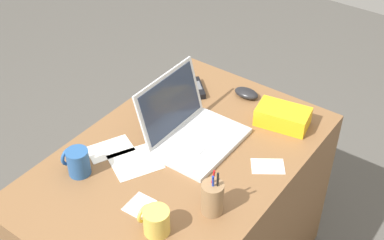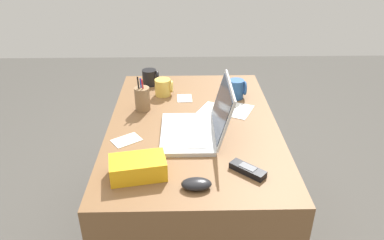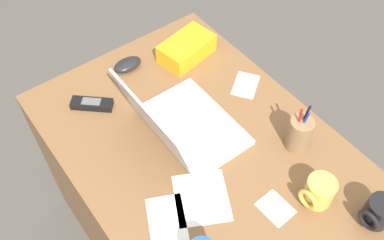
{
  "view_description": "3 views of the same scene",
  "coord_description": "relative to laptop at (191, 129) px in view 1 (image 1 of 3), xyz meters",
  "views": [
    {
      "loc": [
        -1.09,
        -0.85,
        1.96
      ],
      "look_at": [
        0.1,
        0.01,
        0.82
      ],
      "focal_mm": 49.05,
      "sensor_mm": 36.0,
      "label": 1
    },
    {
      "loc": [
        1.45,
        -0.04,
        1.53
      ],
      "look_at": [
        0.04,
        -0.01,
        0.76
      ],
      "focal_mm": 34.7,
      "sensor_mm": 36.0,
      "label": 2
    },
    {
      "loc": [
        -0.56,
        0.48,
        1.8
      ],
      "look_at": [
        0.07,
        0.0,
        0.81
      ],
      "focal_mm": 40.39,
      "sensor_mm": 36.0,
      "label": 3
    }
  ],
  "objects": [
    {
      "name": "paper_note_near_laptop",
      "position": [
        -0.21,
        0.09,
        -0.05
      ],
      "size": [
        0.22,
        0.21,
        0.0
      ],
      "primitive_type": "cube",
      "rotation": [
        0.0,
        0.0,
        -0.48
      ],
      "color": "white",
      "rests_on": "desk"
    },
    {
      "name": "computer_mouse",
      "position": [
        0.35,
        -0.02,
        -0.03
      ],
      "size": [
        0.06,
        0.1,
        0.03
      ],
      "primitive_type": "ellipsoid",
      "rotation": [
        0.0,
        0.0,
        -0.01
      ],
      "color": "black",
      "rests_on": "desk"
    },
    {
      "name": "laptop",
      "position": [
        0.0,
        0.0,
        0.0
      ],
      "size": [
        0.33,
        0.29,
        0.23
      ],
      "color": "silver",
      "rests_on": "desk"
    },
    {
      "name": "paper_note_right",
      "position": [
        0.04,
        -0.3,
        -0.05
      ],
      "size": [
        0.13,
        0.14,
        0.0
      ],
      "primitive_type": "cube",
      "rotation": [
        0.0,
        0.0,
        0.61
      ],
      "color": "white",
      "rests_on": "desk"
    },
    {
      "name": "snack_bag",
      "position": [
        0.28,
        -0.23,
        -0.01
      ],
      "size": [
        0.15,
        0.21,
        0.07
      ],
      "primitive_type": "cube",
      "rotation": [
        0.0,
        0.0,
        0.18
      ],
      "color": "#F2AD19",
      "rests_on": "desk"
    },
    {
      "name": "coffee_mug_white",
      "position": [
        -0.41,
        -0.17,
        -0.01
      ],
      "size": [
        0.08,
        0.09,
        0.09
      ],
      "color": "#E0BC4C",
      "rests_on": "desk"
    },
    {
      "name": "coffee_mug_tall",
      "position": [
        -0.37,
        0.21,
        0.0
      ],
      "size": [
        0.08,
        0.09,
        0.1
      ],
      "color": "#26518C",
      "rests_on": "desk"
    },
    {
      "name": "pen_holder",
      "position": [
        -0.24,
        -0.26,
        0.01
      ],
      "size": [
        0.07,
        0.07,
        0.17
      ],
      "color": "olive",
      "rests_on": "desk"
    },
    {
      "name": "paper_note_front",
      "position": [
        -0.22,
        0.2,
        -0.05
      ],
      "size": [
        0.19,
        0.16,
        0.0
      ],
      "primitive_type": "cube",
      "rotation": [
        0.0,
        0.0,
        -0.45
      ],
      "color": "white",
      "rests_on": "desk"
    },
    {
      "name": "desk",
      "position": [
        -0.11,
        -0.02,
        -0.41
      ],
      "size": [
        1.14,
        0.75,
        0.72
      ],
      "primitive_type": "cube",
      "color": "brown",
      "rests_on": "ground"
    },
    {
      "name": "cordless_phone",
      "position": [
        0.27,
        0.17,
        -0.04
      ],
      "size": [
        0.12,
        0.13,
        0.03
      ],
      "color": "black",
      "rests_on": "desk"
    },
    {
      "name": "paper_note_left",
      "position": [
        -0.36,
        -0.06,
        -0.05
      ],
      "size": [
        0.1,
        0.08,
        0.0
      ],
      "primitive_type": "cube",
      "rotation": [
        0.0,
        0.0,
        0.05
      ],
      "color": "white",
      "rests_on": "desk"
    }
  ]
}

